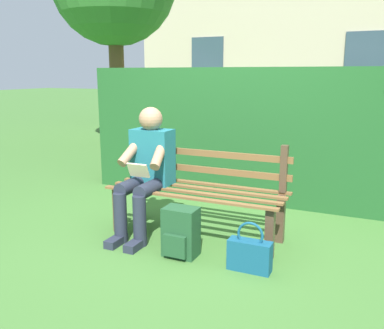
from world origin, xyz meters
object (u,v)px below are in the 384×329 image
at_px(person_seated, 146,168).
at_px(handbag, 250,254).
at_px(backpack, 181,232).
at_px(park_bench, 200,190).

bearing_deg(person_seated, handbag, 162.20).
distance_m(person_seated, handbag, 1.27).
relative_size(person_seated, backpack, 2.87).
relative_size(backpack, handbag, 1.05).
distance_m(park_bench, handbag, 0.89).
height_order(park_bench, backpack, park_bench).
relative_size(park_bench, person_seated, 1.38).
bearing_deg(backpack, person_seated, -32.87).
height_order(person_seated, backpack, person_seated).
height_order(park_bench, handbag, park_bench).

